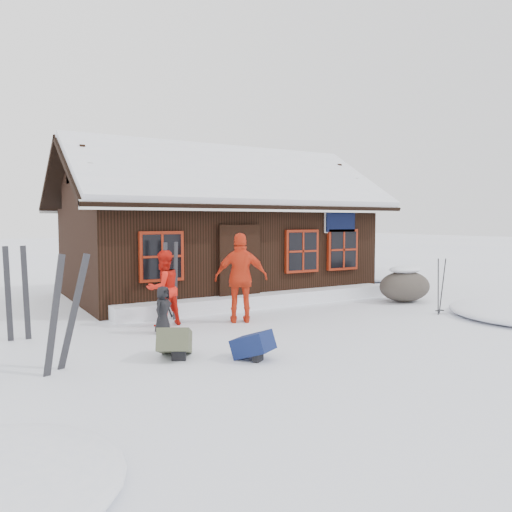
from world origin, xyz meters
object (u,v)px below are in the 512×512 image
object	(u,v)px
skier_orange_left	(163,288)
boulder	(405,285)
ski_poles	(440,287)
skier_crouched	(163,310)
backpack_blue	(253,350)
backpack_olive	(175,347)
ski_pair_left	(64,313)
skier_orange_right	(241,278)

from	to	relation	value
skier_orange_left	boulder	xyz separation A→B (m)	(6.63, -0.30, -0.34)
skier_orange_left	ski_poles	bearing A→B (deg)	146.41
skier_crouched	backpack_blue	bearing A→B (deg)	-111.86
skier_orange_left	backpack_olive	distance (m)	2.54
skier_orange_left	backpack_blue	bearing A→B (deg)	80.95
skier_crouched	boulder	bearing A→B (deg)	-32.35
boulder	ski_poles	world-z (taller)	ski_poles
boulder	backpack_olive	distance (m)	7.61
ski_pair_left	ski_poles	distance (m)	8.26
skier_crouched	ski_pair_left	xyz separation A→B (m)	(-2.03, -1.52, 0.37)
boulder	skier_crouched	bearing A→B (deg)	-177.03
skier_crouched	skier_orange_left	bearing A→B (deg)	33.88
ski_pair_left	boulder	bearing A→B (deg)	-5.19
skier_orange_left	ski_poles	distance (m)	6.29
ski_poles	ski_pair_left	bearing A→B (deg)	-178.71
skier_orange_right	ski_poles	distance (m)	4.68
skier_orange_right	boulder	distance (m)	5.11
boulder	ski_pair_left	distance (m)	9.12
skier_orange_right	ski_pair_left	size ratio (longest dim) A/B	1.10
skier_orange_right	skier_crouched	xyz separation A→B (m)	(-1.80, -0.17, -0.49)
skier_orange_left	backpack_olive	xyz separation A→B (m)	(-0.68, -2.37, -0.60)
skier_crouched	boulder	size ratio (longest dim) A/B	0.61
skier_orange_right	backpack_olive	distance (m)	3.03
skier_crouched	backpack_blue	distance (m)	2.51
skier_orange_left	skier_crouched	xyz separation A→B (m)	(-0.25, -0.66, -0.32)
skier_orange_left	backpack_olive	size ratio (longest dim) A/B	2.39
ski_poles	backpack_blue	bearing A→B (deg)	-169.07
skier_orange_right	backpack_olive	world-z (taller)	skier_orange_right
skier_crouched	backpack_olive	size ratio (longest dim) A/B	1.40
skier_crouched	backpack_olive	bearing A→B (deg)	-139.52
skier_orange_right	skier_crouched	size ratio (longest dim) A/B	2.08
skier_orange_right	backpack_blue	distance (m)	2.97
skier_orange_left	skier_orange_right	bearing A→B (deg)	147.54
skier_orange_left	skier_orange_right	distance (m)	1.63
skier_orange_left	backpack_blue	xyz separation A→B (m)	(0.33, -3.08, -0.62)
skier_orange_left	ski_pair_left	bearing A→B (deg)	28.44
skier_orange_left	skier_orange_right	world-z (taller)	skier_orange_right
backpack_blue	backpack_olive	distance (m)	1.23
ski_poles	backpack_olive	xyz separation A→B (m)	(-6.65, -0.39, -0.45)
boulder	backpack_olive	world-z (taller)	boulder
backpack_olive	skier_orange_right	bearing A→B (deg)	68.45
skier_orange_right	ski_pair_left	bearing A→B (deg)	49.91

